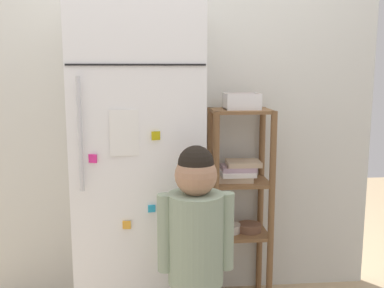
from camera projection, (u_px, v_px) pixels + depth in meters
kitchen_wall_back at (172, 111)px, 2.65m from camera, size 2.44×0.03×2.23m
refrigerator at (140, 165)px, 2.37m from camera, size 0.64×0.60×1.73m
child_standing at (196, 238)px, 1.97m from camera, size 0.34×0.25×1.04m
pantry_shelf_unit at (239, 193)px, 2.59m from camera, size 0.35×0.28×1.14m
fruit_bin at (241, 102)px, 2.50m from camera, size 0.19×0.16×0.09m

